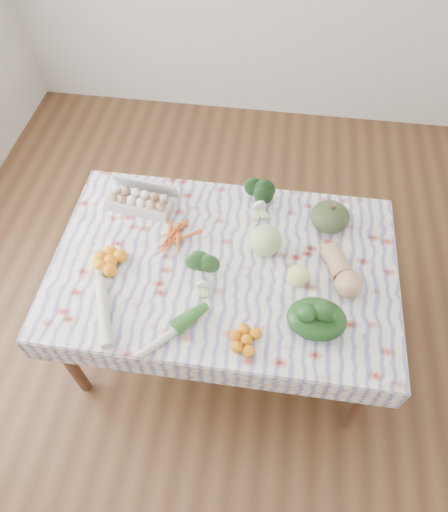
{
  "coord_description": "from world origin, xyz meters",
  "views": [
    {
      "loc": [
        0.18,
        -1.25,
        2.56
      ],
      "look_at": [
        0.0,
        0.0,
        0.82
      ],
      "focal_mm": 32.0,
      "sensor_mm": 36.0,
      "label": 1
    }
  ],
  "objects_px": {
    "dining_table": "(224,273)",
    "egg_carton": "(139,202)",
    "kabocha_squash": "(330,217)",
    "cabbage": "(266,240)",
    "butternut_squash": "(343,270)",
    "grapefruit": "(299,276)"
  },
  "relations": [
    {
      "from": "dining_table",
      "to": "egg_carton",
      "type": "relative_size",
      "value": 4.67
    },
    {
      "from": "egg_carton",
      "to": "kabocha_squash",
      "type": "distance_m",
      "value": 0.98
    },
    {
      "from": "dining_table",
      "to": "cabbage",
      "type": "xyz_separation_m",
      "value": [
        0.19,
        0.11,
        0.16
      ]
    },
    {
      "from": "egg_carton",
      "to": "kabocha_squash",
      "type": "xyz_separation_m",
      "value": [
        0.98,
        0.02,
        0.02
      ]
    },
    {
      "from": "cabbage",
      "to": "butternut_squash",
      "type": "relative_size",
      "value": 0.56
    },
    {
      "from": "dining_table",
      "to": "grapefruit",
      "type": "distance_m",
      "value": 0.38
    },
    {
      "from": "dining_table",
      "to": "grapefruit",
      "type": "bearing_deg",
      "value": -9.45
    },
    {
      "from": "cabbage",
      "to": "grapefruit",
      "type": "xyz_separation_m",
      "value": [
        0.17,
        -0.17,
        -0.03
      ]
    },
    {
      "from": "kabocha_squash",
      "to": "grapefruit",
      "type": "bearing_deg",
      "value": -110.58
    },
    {
      "from": "egg_carton",
      "to": "butternut_squash",
      "type": "relative_size",
      "value": 1.25
    },
    {
      "from": "dining_table",
      "to": "cabbage",
      "type": "distance_m",
      "value": 0.27
    },
    {
      "from": "egg_carton",
      "to": "grapefruit",
      "type": "relative_size",
      "value": 3.29
    },
    {
      "from": "cabbage",
      "to": "kabocha_squash",
      "type": "bearing_deg",
      "value": 33.65
    },
    {
      "from": "egg_carton",
      "to": "grapefruit",
      "type": "xyz_separation_m",
      "value": [
        0.84,
        -0.35,
        0.01
      ]
    },
    {
      "from": "kabocha_squash",
      "to": "cabbage",
      "type": "xyz_separation_m",
      "value": [
        -0.31,
        -0.2,
        0.01
      ]
    },
    {
      "from": "grapefruit",
      "to": "kabocha_squash",
      "type": "bearing_deg",
      "value": 69.42
    },
    {
      "from": "grapefruit",
      "to": "butternut_squash",
      "type": "bearing_deg",
      "value": 14.69
    },
    {
      "from": "dining_table",
      "to": "kabocha_squash",
      "type": "bearing_deg",
      "value": 32.22
    },
    {
      "from": "cabbage",
      "to": "egg_carton",
      "type": "bearing_deg",
      "value": 164.96
    },
    {
      "from": "butternut_squash",
      "to": "grapefruit",
      "type": "xyz_separation_m",
      "value": [
        -0.2,
        -0.05,
        -0.01
      ]
    },
    {
      "from": "dining_table",
      "to": "butternut_squash",
      "type": "distance_m",
      "value": 0.57
    },
    {
      "from": "kabocha_squash",
      "to": "grapefruit",
      "type": "distance_m",
      "value": 0.4
    }
  ]
}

